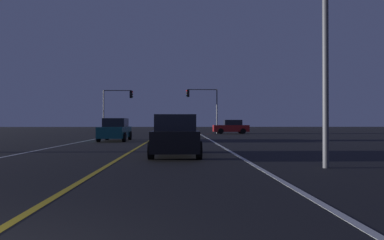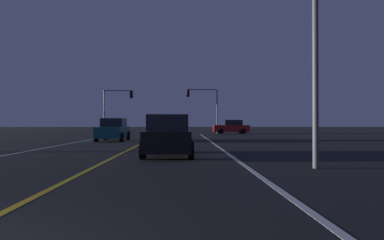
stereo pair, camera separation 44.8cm
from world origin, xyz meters
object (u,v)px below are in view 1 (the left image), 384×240
object	(u,v)px
car_lead_same_lane	(176,136)
traffic_light_near_right	(202,100)
car_oncoming	(115,130)
traffic_light_near_left	(118,101)
car_crossing_side	(231,127)

from	to	relation	value
car_lead_same_lane	traffic_light_near_right	world-z (taller)	traffic_light_near_right
car_oncoming	traffic_light_near_left	bearing A→B (deg)	-170.08
car_lead_same_lane	car_oncoming	bearing A→B (deg)	22.77
car_oncoming	traffic_light_near_left	xyz separation A→B (m)	(-2.55, 14.57, 3.12)
car_crossing_side	traffic_light_near_right	bearing A→B (deg)	8.46
car_crossing_side	traffic_light_near_right	distance (m)	4.89
car_oncoming	car_lead_same_lane	world-z (taller)	same
car_oncoming	traffic_light_near_left	distance (m)	15.12
car_oncoming	car_lead_same_lane	xyz separation A→B (m)	(4.68, -11.15, 0.00)
car_oncoming	car_crossing_side	world-z (taller)	same
traffic_light_near_right	traffic_light_near_left	distance (m)	10.07
car_lead_same_lane	traffic_light_near_right	xyz separation A→B (m)	(2.84, 25.72, 3.24)
traffic_light_near_left	car_crossing_side	bearing A→B (deg)	2.26
car_crossing_side	traffic_light_near_left	xyz separation A→B (m)	(-13.70, -0.54, 3.12)
car_lead_same_lane	traffic_light_near_left	distance (m)	26.90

